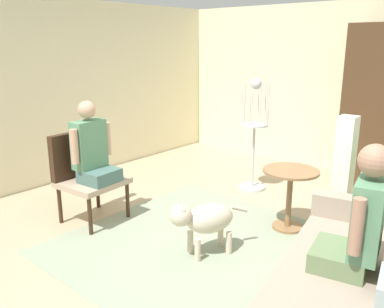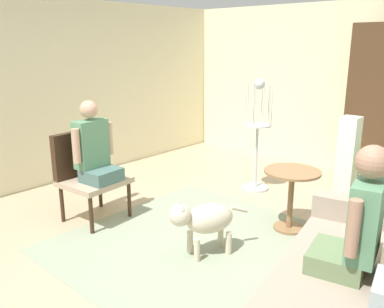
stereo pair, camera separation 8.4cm
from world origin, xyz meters
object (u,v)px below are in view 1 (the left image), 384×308
Objects in this scene: person_on_couch at (360,221)px; column_lamp at (343,172)px; round_end_table at (290,189)px; bird_cage_stand at (254,138)px; armchair at (84,169)px; dog at (205,219)px; armoire_cabinet at (384,108)px; couch at (359,285)px; person_on_armchair at (92,149)px.

person_on_couch reaches higher than column_lamp.
round_end_table is 1.29m from bird_cage_stand.
armchair is 2.95m from person_on_couch.
dog is 3.21m from armoire_cabinet.
couch is 1.42m from dog.
couch is 1.52m from round_end_table.
armchair is 0.45× the size of armoire_cabinet.
person_on_couch is at bearing -66.26° from column_lamp.
armchair is 1.33× the size of dog.
column_lamp is (-0.72, 1.52, 0.31)m from couch.
column_lamp is (-0.69, 1.56, -0.19)m from person_on_couch.
person_on_couch is at bearing -2.81° from dog.
bird_cage_stand is (-0.64, 1.83, 0.34)m from dog.
armoire_cabinet is at bearing 78.90° from dog.
person_on_armchair is at bearing 4.72° from armchair.
person_on_couch is (2.94, 0.14, 0.21)m from armchair.
couch is 0.95× the size of armoire_cabinet.
round_end_table is 0.89× the size of dog.
person_on_armchair is 2.71m from column_lamp.
bird_cage_stand reaches higher than couch.
couch is 0.50m from person_on_couch.
person_on_armchair reaches higher than dog.
round_end_table is (1.88, 1.22, -0.12)m from armchair.
couch is at bearing -43.90° from round_end_table.
column_lamp is (1.34, -0.34, -0.11)m from bird_cage_stand.
armoire_cabinet is (0.28, 2.05, 0.64)m from round_end_table.
person_on_couch is at bearing -76.01° from armoire_cabinet.
person_on_couch is at bearing 2.55° from person_on_armchair.
couch is 2.80m from bird_cage_stand.
person_on_couch reaches higher than couch.
bird_cage_stand is 1.24× the size of column_lamp.
person_on_couch is 0.61× the size of bird_cage_stand.
armchair is 3.96m from armoire_cabinet.
column_lamp is at bearing 37.05° from armchair.
person_on_armchair reaches higher than column_lamp.
couch is at bearing -64.80° from column_lamp.
person_on_armchair is 0.72× the size of column_lamp.
couch is at bearing 3.31° from person_on_armchair.
bird_cage_stand reaches higher than column_lamp.
armoire_cabinet reaches higher than couch.
dog is (1.40, 0.19, -0.46)m from person_on_armchair.
armoire_cabinet is at bearing 56.65° from armchair.
person_on_armchair reaches higher than round_end_table.
person_on_couch is 1.55m from round_end_table.
armoire_cabinet is (1.24, 1.24, 0.39)m from bird_cage_stand.
column_lamp reaches higher than dog.
armoire_cabinet is (0.60, 3.07, 0.73)m from dog.
armoire_cabinet reaches higher than bird_cage_stand.
person_on_couch is 1.04× the size of person_on_armchair.
armoire_cabinet reaches higher than column_lamp.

